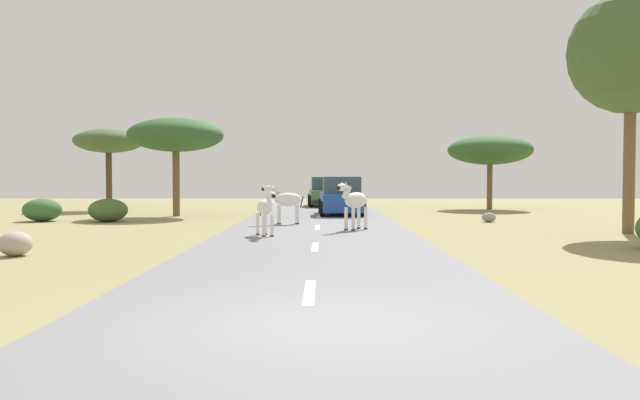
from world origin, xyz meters
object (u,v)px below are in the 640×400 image
(zebra_2, at_px, (286,200))
(tree_2, at_px, (176,136))
(zebra_0, at_px, (265,208))
(tree_0, at_px, (490,150))
(bush_2, at_px, (42,210))
(rock_1, at_px, (15,244))
(tree_1, at_px, (631,53))
(car_0, at_px, (325,193))
(car_1, at_px, (341,197))
(bush_1, at_px, (108,210))
(rock_0, at_px, (489,217))
(tree_4, at_px, (109,142))
(zebra_1, at_px, (354,201))

(zebra_2, xyz_separation_m, tree_2, (-5.31, 5.45, 2.73))
(zebra_0, distance_m, tree_0, 19.97)
(bush_2, height_order, rock_1, bush_2)
(tree_1, relative_size, bush_2, 4.95)
(car_0, relative_size, bush_2, 2.91)
(car_1, xyz_separation_m, rock_1, (-7.68, -14.75, -0.57))
(tree_1, relative_size, tree_2, 1.70)
(car_1, relative_size, tree_2, 0.99)
(car_0, height_order, bush_1, car_0)
(tree_1, bearing_deg, car_1, 133.78)
(zebra_0, relative_size, tree_2, 0.31)
(tree_0, bearing_deg, zebra_0, -123.48)
(bush_1, relative_size, rock_0, 2.73)
(tree_2, bearing_deg, tree_1, -28.24)
(zebra_0, distance_m, bush_1, 9.47)
(tree_0, height_order, tree_4, tree_4)
(tree_0, bearing_deg, car_1, -144.41)
(zebra_1, distance_m, zebra_2, 3.50)
(zebra_1, relative_size, bush_1, 1.03)
(bush_2, bearing_deg, rock_0, -1.14)
(tree_2, xyz_separation_m, rock_1, (-0.19, -14.36, -3.38))
(tree_2, relative_size, rock_1, 6.01)
(car_1, distance_m, tree_0, 10.65)
(tree_4, xyz_separation_m, rock_0, (18.09, -8.98, -3.50))
(rock_0, bearing_deg, tree_4, 153.59)
(zebra_0, bearing_deg, bush_1, -66.32)
(zebra_2, distance_m, tree_0, 16.11)
(tree_0, bearing_deg, tree_1, -88.94)
(zebra_0, bearing_deg, tree_0, -146.27)
(bush_1, bearing_deg, bush_2, 175.08)
(zebra_0, bearing_deg, tree_1, 164.32)
(tree_4, bearing_deg, car_0, 17.21)
(car_0, bearing_deg, rock_1, 70.46)
(zebra_2, relative_size, rock_0, 2.75)
(tree_2, bearing_deg, tree_4, 132.82)
(zebra_1, height_order, bush_2, zebra_1)
(zebra_1, distance_m, tree_4, 18.49)
(tree_1, bearing_deg, bush_2, 165.57)
(tree_0, relative_size, bush_2, 3.05)
(rock_0, relative_size, rock_1, 0.76)
(tree_4, distance_m, bush_1, 9.91)
(car_0, relative_size, rock_0, 7.86)
(zebra_2, bearing_deg, bush_2, 66.32)
(tree_4, bearing_deg, zebra_1, -46.56)
(car_0, height_order, bush_2, car_0)
(zebra_2, relative_size, bush_2, 1.02)
(tree_1, bearing_deg, rock_0, 121.08)
(zebra_0, bearing_deg, bush_2, -57.94)
(bush_2, bearing_deg, zebra_1, -20.75)
(car_1, distance_m, rock_0, 7.05)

